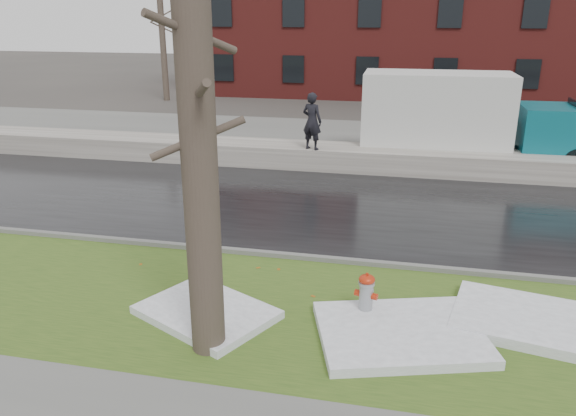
% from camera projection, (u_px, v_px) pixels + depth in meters
% --- Properties ---
extents(ground, '(120.00, 120.00, 0.00)m').
position_uv_depth(ground, '(272.00, 279.00, 11.17)').
color(ground, '#47423D').
rests_on(ground, ground).
extents(verge, '(60.00, 4.50, 0.04)m').
position_uv_depth(verge, '(256.00, 309.00, 10.01)').
color(verge, '#304C19').
rests_on(verge, ground).
extents(road, '(60.00, 7.00, 0.03)m').
position_uv_depth(road, '(312.00, 206.00, 15.31)').
color(road, black).
rests_on(road, ground).
extents(parking_lot, '(60.00, 9.00, 0.03)m').
position_uv_depth(parking_lot, '(348.00, 141.00, 23.15)').
color(parking_lot, slate).
rests_on(parking_lot, ground).
extents(curb, '(60.00, 0.15, 0.14)m').
position_uv_depth(curb, '(284.00, 256.00, 12.07)').
color(curb, slate).
rests_on(curb, ground).
extents(snowbank, '(60.00, 1.60, 0.75)m').
position_uv_depth(snowbank, '(334.00, 157.00, 19.07)').
color(snowbank, '#B2ACA3').
rests_on(snowbank, ground).
extents(brick_building, '(26.00, 12.00, 10.00)m').
position_uv_depth(brick_building, '(411.00, 13.00, 36.78)').
color(brick_building, maroon).
rests_on(brick_building, ground).
extents(bg_tree_left, '(1.40, 1.62, 6.50)m').
position_uv_depth(bg_tree_left, '(163.00, 43.00, 32.78)').
color(bg_tree_left, brown).
rests_on(bg_tree_left, ground).
extents(bg_tree_center, '(1.40, 1.62, 6.50)m').
position_uv_depth(bg_tree_center, '(278.00, 41.00, 35.25)').
color(bg_tree_center, brown).
rests_on(bg_tree_center, ground).
extents(fire_hydrant, '(0.42, 0.38, 0.84)m').
position_uv_depth(fire_hydrant, '(366.00, 294.00, 9.58)').
color(fire_hydrant, '#96999D').
rests_on(fire_hydrant, verge).
extents(tree, '(1.25, 1.42, 6.50)m').
position_uv_depth(tree, '(198.00, 143.00, 7.77)').
color(tree, brown).
rests_on(tree, verge).
extents(box_truck, '(9.41, 2.36, 3.14)m').
position_uv_depth(box_truck, '(466.00, 118.00, 18.97)').
color(box_truck, black).
rests_on(box_truck, ground).
extents(worker, '(0.79, 0.65, 1.86)m').
position_uv_depth(worker, '(312.00, 121.00, 18.22)').
color(worker, black).
rests_on(worker, snowbank).
extents(snow_patch_near, '(3.07, 2.67, 0.16)m').
position_uv_depth(snow_patch_near, '(400.00, 333.00, 9.07)').
color(snow_patch_near, white).
rests_on(snow_patch_near, verge).
extents(snow_patch_far, '(2.69, 2.43, 0.14)m').
position_uv_depth(snow_patch_far, '(207.00, 312.00, 9.73)').
color(snow_patch_far, white).
rests_on(snow_patch_far, verge).
extents(snow_patch_side, '(3.11, 2.34, 0.18)m').
position_uv_depth(snow_patch_side, '(541.00, 323.00, 9.36)').
color(snow_patch_side, white).
rests_on(snow_patch_side, verge).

